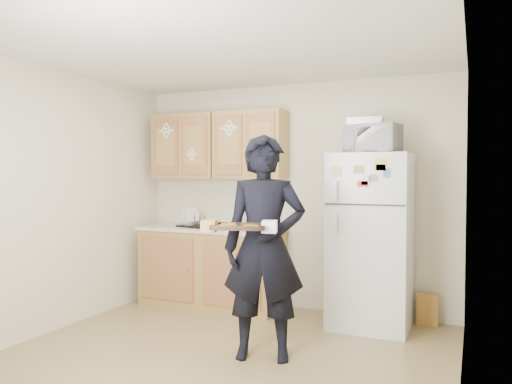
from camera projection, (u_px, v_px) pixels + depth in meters
floor at (216, 361)px, 3.99m from camera, size 3.60×3.60×0.00m
ceiling at (215, 46)px, 3.90m from camera, size 3.60×3.60×0.00m
wall_back at (292, 196)px, 5.59m from camera, size 3.60×0.04×2.50m
wall_front at (30, 228)px, 2.30m from camera, size 3.60×0.04×2.50m
wall_left at (46, 201)px, 4.67m from camera, size 0.04×3.60×2.50m
wall_right at (462, 212)px, 3.22m from camera, size 0.04×3.60×2.50m
refrigerator at (371, 240)px, 4.88m from camera, size 0.75×0.70×1.70m
base_cabinet at (212, 268)px, 5.67m from camera, size 1.60×0.60×0.86m
countertop at (212, 229)px, 5.65m from camera, size 1.64×0.64×0.04m
upper_cab_left at (187, 147)px, 5.90m from camera, size 0.80×0.33×0.75m
upper_cab_right at (250, 145)px, 5.57m from camera, size 0.80×0.33×0.75m
cereal_box at (427, 310)px, 4.92m from camera, size 0.20×0.07×0.32m
person at (264, 247)px, 4.04m from camera, size 0.76×0.61×1.82m
baking_tray at (239, 228)px, 3.80m from camera, size 0.47×0.40×0.04m
pizza_front_left at (225, 226)px, 3.75m from camera, size 0.14×0.14×0.02m
pizza_front_right at (250, 226)px, 3.72m from camera, size 0.14×0.14×0.02m
pizza_back_left at (229, 224)px, 3.88m from camera, size 0.14×0.14×0.02m
microwave at (372, 139)px, 4.80m from camera, size 0.55×0.41×0.28m
foil_pan at (366, 122)px, 4.85m from camera, size 0.34×0.25×0.07m
dish_rack at (195, 221)px, 5.67m from camera, size 0.41×0.35×0.14m
bowl at (189, 222)px, 5.70m from camera, size 0.26×0.26×0.06m
soap_bottle at (237, 220)px, 5.38m from camera, size 0.10×0.10×0.21m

